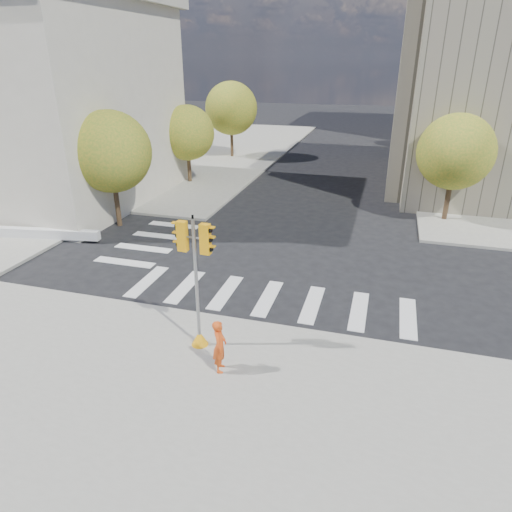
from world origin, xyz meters
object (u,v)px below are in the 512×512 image
(lamp_near, at_px, (459,132))
(planter_wall, at_px, (44,233))
(traffic_signal, at_px, (197,293))
(photographer, at_px, (220,346))
(lamp_far, at_px, (441,109))

(lamp_near, distance_m, planter_wall, 25.14)
(traffic_signal, distance_m, photographer, 1.87)
(lamp_near, height_order, lamp_far, same)
(planter_wall, bearing_deg, lamp_near, 22.37)
(lamp_near, bearing_deg, lamp_far, 90.00)
(photographer, bearing_deg, lamp_near, -35.04)
(lamp_near, xyz_separation_m, lamp_far, (0.00, 14.00, 0.00))
(traffic_signal, relative_size, planter_wall, 0.75)
(traffic_signal, height_order, planter_wall, traffic_signal)
(lamp_near, xyz_separation_m, planter_wall, (-21.00, -13.17, -4.18))
(lamp_far, bearing_deg, traffic_signal, -105.49)
(lamp_near, xyz_separation_m, photographer, (-8.28, -20.98, -3.58))
(lamp_near, relative_size, photographer, 4.77)
(lamp_far, xyz_separation_m, photographer, (-8.28, -34.98, -3.58))
(lamp_far, relative_size, traffic_signal, 1.80)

